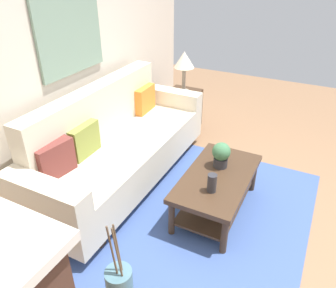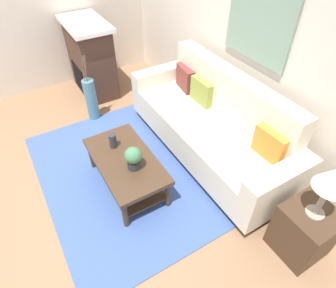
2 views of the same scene
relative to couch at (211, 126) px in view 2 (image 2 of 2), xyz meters
name	(u,v)px [view 2 (image 2 of 2)]	position (x,y,z in m)	size (l,w,h in m)	color
ground_plane	(89,188)	(-0.21, -1.57, -0.43)	(9.13, 9.13, 0.00)	#8C6647
wall_back	(246,38)	(-0.21, 0.54, 0.92)	(5.13, 0.10, 2.70)	beige
wall_left	(48,0)	(-2.83, -1.04, 0.92)	(0.10, 5.06, 2.70)	beige
area_rug	(128,172)	(-0.21, -1.07, -0.43)	(2.56, 1.97, 0.01)	#3D5693
couch	(211,126)	(0.00, 0.00, 0.00)	(2.46, 0.84, 1.08)	beige
throw_pillow_maroon	(185,78)	(-0.78, 0.12, 0.25)	(0.36, 0.12, 0.32)	brown
throw_pillow_olive	(202,91)	(-0.39, 0.12, 0.25)	(0.36, 0.12, 0.32)	olive
throw_pillow_orange	(270,144)	(0.78, 0.12, 0.25)	(0.36, 0.12, 0.32)	orange
coffee_table	(126,166)	(-0.02, -1.15, -0.12)	(1.10, 0.60, 0.43)	#422D1E
tabletop_vase	(113,141)	(-0.27, -1.18, 0.09)	(0.08, 0.08, 0.17)	#2D2D33
potted_plant_tabletop	(133,158)	(0.14, -1.12, 0.14)	(0.18, 0.18, 0.26)	#2D2D33
side_table	(304,231)	(1.53, -0.08, -0.15)	(0.44, 0.44, 0.56)	#422D1E
table_lamp	(334,180)	(1.53, -0.08, 0.56)	(0.28, 0.28, 0.57)	gray
fireplace	(91,58)	(-2.23, -0.73, 0.15)	(1.02, 0.58, 1.16)	#472D23
floor_vase	(91,100)	(-1.50, -1.03, -0.12)	(0.17, 0.17, 0.63)	slate
floor_vase_branch_a	(85,69)	(-1.48, -1.03, 0.38)	(0.01, 0.01, 0.36)	brown
floor_vase_branch_b	(86,68)	(-1.51, -1.01, 0.38)	(0.01, 0.01, 0.36)	brown
floor_vase_branch_c	(83,69)	(-1.51, -1.05, 0.38)	(0.01, 0.01, 0.36)	brown
framed_painting	(259,22)	(0.00, 0.47, 1.17)	(0.88, 0.03, 0.79)	gray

